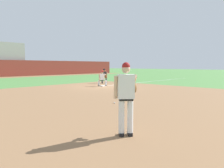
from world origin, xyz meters
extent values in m
plane|color=#518942|center=(0.00, 0.00, 0.00)|extent=(160.00, 160.00, 0.00)
cube|color=#936B47|center=(-4.38, -4.82, 0.00)|extent=(18.00, 18.00, 0.01)
cube|color=#936B47|center=(0.00, 20.00, 0.00)|extent=(48.00, 3.20, 0.01)
cube|color=white|center=(8.11, 0.00, 0.01)|extent=(16.23, 0.10, 0.00)
cube|color=white|center=(0.00, 0.00, 0.04)|extent=(0.38, 0.38, 0.09)
sphere|color=white|center=(-5.49, -6.30, 0.04)|extent=(0.07, 0.07, 0.07)
cube|color=black|center=(-8.82, -9.53, 0.04)|extent=(0.26, 0.27, 0.09)
cylinder|color=white|center=(-8.85, -9.56, 0.50)|extent=(0.15, 0.15, 0.84)
cube|color=black|center=(-8.66, -9.68, 0.04)|extent=(0.26, 0.27, 0.09)
cylinder|color=white|center=(-8.69, -9.70, 0.50)|extent=(0.15, 0.15, 0.84)
cube|color=black|center=(-8.77, -9.63, 0.94)|extent=(0.39, 0.38, 0.06)
cube|color=white|center=(-8.77, -9.63, 1.26)|extent=(0.46, 0.45, 0.60)
sphere|color=#DBB28E|center=(-8.75, -9.62, 1.69)|extent=(0.21, 0.21, 0.21)
sphere|color=maroon|center=(-8.75, -9.62, 1.76)|extent=(0.20, 0.20, 0.20)
cube|color=maroon|center=(-8.69, -9.55, 1.74)|extent=(0.20, 0.20, 0.02)
cylinder|color=#DBB28E|center=(-8.90, -9.41, 1.23)|extent=(0.19, 0.20, 0.59)
cylinder|color=#DBB28E|center=(-8.38, -9.58, 1.35)|extent=(0.42, 0.45, 0.41)
ellipsoid|color=brown|center=(-8.33, -9.52, 1.19)|extent=(0.35, 0.36, 0.34)
cube|color=black|center=(0.49, 0.08, 0.04)|extent=(0.26, 0.27, 0.09)
cylinder|color=white|center=(0.52, 0.11, 0.28)|extent=(0.15, 0.15, 0.40)
cube|color=black|center=(0.05, 0.49, 0.04)|extent=(0.26, 0.27, 0.09)
cylinder|color=white|center=(0.07, 0.52, 0.28)|extent=(0.15, 0.15, 0.40)
cube|color=black|center=(0.30, 0.31, 0.50)|extent=(0.39, 0.38, 0.06)
cube|color=white|center=(0.30, 0.31, 0.78)|extent=(0.46, 0.45, 0.52)
sphere|color=tan|center=(0.28, 0.30, 1.17)|extent=(0.21, 0.21, 0.21)
sphere|color=maroon|center=(0.28, 0.30, 1.24)|extent=(0.20, 0.20, 0.20)
cube|color=maroon|center=(0.22, 0.23, 1.22)|extent=(0.20, 0.20, 0.02)
cylinder|color=tan|center=(0.20, -0.16, 0.92)|extent=(0.46, 0.49, 0.24)
cylinder|color=tan|center=(0.04, 0.41, 0.72)|extent=(0.23, 0.24, 0.58)
ellipsoid|color=brown|center=(0.06, -0.32, 0.85)|extent=(0.29, 0.30, 0.35)
cube|color=black|center=(2.42, 1.89, 0.04)|extent=(0.26, 0.26, 0.09)
cylinder|color=#515154|center=(2.45, 1.92, 0.33)|extent=(0.15, 0.15, 0.50)
cube|color=black|center=(2.13, 2.16, 0.04)|extent=(0.26, 0.26, 0.09)
cylinder|color=#515154|center=(2.16, 2.19, 0.33)|extent=(0.15, 0.15, 0.50)
cube|color=black|center=(2.30, 2.06, 0.60)|extent=(0.38, 0.38, 0.06)
cube|color=#232326|center=(2.30, 2.06, 0.89)|extent=(0.46, 0.45, 0.54)
sphere|color=#9E7051|center=(2.29, 2.04, 1.29)|extent=(0.21, 0.21, 0.21)
sphere|color=black|center=(2.29, 2.04, 1.36)|extent=(0.20, 0.20, 0.20)
cube|color=black|center=(2.23, 1.98, 1.34)|extent=(0.20, 0.20, 0.02)
cylinder|color=#9E7051|center=(2.38, 1.78, 0.86)|extent=(0.29, 0.30, 0.56)
cylinder|color=#9E7051|center=(2.02, 2.12, 0.86)|extent=(0.29, 0.30, 0.56)
cube|color=maroon|center=(0.00, 22.00, 1.30)|extent=(48.00, 0.50, 2.60)
cube|color=#236038|center=(0.61, 23.47, 2.94)|extent=(0.47, 0.20, 0.44)
cube|color=#236038|center=(1.21, 23.47, 2.94)|extent=(0.47, 0.20, 0.44)
cube|color=#236038|center=(1.82, 23.47, 2.94)|extent=(0.47, 0.20, 0.44)
cube|color=#236038|center=(2.43, 23.47, 2.94)|extent=(0.47, 0.20, 0.44)
cube|color=#236038|center=(3.03, 23.47, 2.94)|extent=(0.47, 0.20, 0.44)
cube|color=#236038|center=(3.64, 23.47, 2.94)|extent=(0.47, 0.20, 0.44)
cube|color=#236038|center=(1.21, 24.32, 3.49)|extent=(0.47, 0.20, 0.44)
cube|color=#236038|center=(1.82, 24.32, 3.49)|extent=(0.47, 0.20, 0.44)
cube|color=#236038|center=(2.43, 24.32, 3.49)|extent=(0.47, 0.20, 0.44)
cube|color=#236038|center=(3.03, 24.32, 3.49)|extent=(0.47, 0.20, 0.44)
cube|color=#236038|center=(3.64, 24.32, 3.49)|extent=(0.47, 0.20, 0.44)
cube|color=#236038|center=(1.21, 25.17, 4.04)|extent=(0.47, 0.20, 0.44)
cube|color=#236038|center=(1.82, 25.17, 4.04)|extent=(0.47, 0.20, 0.44)
cube|color=#236038|center=(2.43, 25.17, 4.04)|extent=(0.47, 0.20, 0.44)
cube|color=#236038|center=(3.03, 25.17, 4.04)|extent=(0.47, 0.20, 0.44)
cube|color=#236038|center=(3.64, 25.17, 4.04)|extent=(0.47, 0.20, 0.44)
cube|color=#236038|center=(1.82, 26.02, 4.59)|extent=(0.47, 0.20, 0.44)
cube|color=#236038|center=(2.43, 26.02, 4.59)|extent=(0.47, 0.20, 0.44)
cube|color=#236038|center=(3.03, 26.02, 4.59)|extent=(0.47, 0.20, 0.44)
cube|color=#236038|center=(3.64, 26.02, 4.59)|extent=(0.47, 0.20, 0.44)
cube|color=#236038|center=(2.43, 26.87, 5.14)|extent=(0.47, 0.20, 0.44)
cube|color=#236038|center=(3.03, 26.87, 5.14)|extent=(0.47, 0.20, 0.44)
cube|color=#236038|center=(3.64, 26.87, 5.14)|extent=(0.47, 0.20, 0.44)
camera|label=1|loc=(-12.96, -13.02, 1.79)|focal=35.00mm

